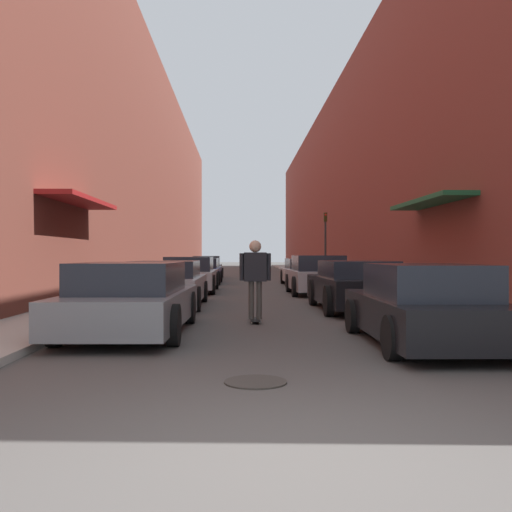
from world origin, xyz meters
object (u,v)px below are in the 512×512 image
Objects in this scene: parked_car_right_0 at (424,307)px; parked_car_right_2 at (317,276)px; parked_car_left_4 at (207,268)px; parked_car_left_3 at (202,271)px; parked_car_left_2 at (190,275)px; parked_car_right_1 at (356,286)px; parked_car_left_1 at (167,284)px; parked_car_right_3 at (305,272)px; manhole_cover at (256,382)px; parked_car_left_0 at (132,299)px; traffic_light at (325,238)px; skateboarder at (255,272)px.

parked_car_right_2 is (-0.13, 11.41, 0.06)m from parked_car_right_0.
parked_car_left_4 is 14.29m from parked_car_right_2.
parked_car_left_3 is at bearing 121.06° from parked_car_right_2.
parked_car_left_2 reaches higher than parked_car_right_1.
parked_car_left_4 is at bearing 89.90° from parked_car_left_1.
parked_car_left_3 is 5.23m from parked_car_right_3.
parked_car_left_1 is 1.01× the size of parked_car_right_1.
parked_car_left_4 is 19.95m from parked_car_right_1.
parked_car_left_1 is 6.67× the size of manhole_cover.
parked_car_left_0 is 5.02m from parked_car_right_0.
manhole_cover is at bearing -82.30° from parked_car_left_2.
parked_car_left_0 is at bearing -90.14° from parked_car_left_2.
manhole_cover is at bearing -84.57° from parked_car_left_3.
traffic_light is at bearing 79.46° from parked_car_right_2.
parked_car_right_0 is 17.18m from parked_car_right_3.
parked_car_left_2 is 9.18m from traffic_light.
parked_car_left_4 is 1.34× the size of traffic_light.
parked_car_left_3 is 14.40m from parked_car_right_1.
parked_car_right_3 is (4.91, 15.81, -0.01)m from parked_car_left_0.
skateboarder is at bearing -136.23° from parked_car_right_1.
parked_car_left_0 is at bearing -143.63° from skateboarder.
parked_car_right_0 is at bearing -54.15° from parked_car_left_1.
traffic_light is at bearing 46.97° from parked_car_left_2.
manhole_cover is (2.15, -27.44, -0.63)m from parked_car_left_4.
parked_car_left_4 is 1.12× the size of parked_car_right_2.
skateboarder is 2.46× the size of manhole_cover.
parked_car_right_0 is at bearing 43.21° from manhole_cover.
parked_car_right_1 is at bearing -56.45° from parked_car_left_2.
parked_car_right_3 is at bearing 41.50° from parked_car_left_2.
parked_car_left_4 is (0.03, 18.12, 0.03)m from parked_car_left_1.
parked_car_left_1 is 0.98× the size of parked_car_right_3.
parked_car_right_1 is at bearing -75.75° from parked_car_left_4.
parked_car_left_2 is 6.83× the size of manhole_cover.
parked_car_left_1 is at bearing -90.89° from parked_car_left_2.
parked_car_right_3 is 6.82× the size of manhole_cover.
parked_car_right_1 is 0.97× the size of parked_car_right_3.
parked_car_left_4 is 25.36m from parked_car_right_0.
parked_car_right_3 is at bearing -21.75° from parked_car_left_3.
skateboarder is at bearing -58.09° from parked_car_left_1.
parked_car_right_2 is at bearing 73.74° from skateboarder.
parked_car_left_2 reaches higher than parked_car_right_3.
parked_car_right_0 is 2.54× the size of skateboarder.
traffic_light is at bearing 85.96° from parked_car_right_0.
parked_car_left_3 is 16.24m from skateboarder.
parked_car_left_4 is at bearing 109.33° from parked_car_right_2.
parked_car_right_2 is (-0.18, 5.86, 0.04)m from parked_car_right_1.
parked_car_right_0 reaches higher than parked_car_right_3.
parked_car_left_4 reaches higher than parked_car_left_1.
traffic_light reaches higher than parked_car_right_3.
skateboarder reaches higher than parked_car_right_3.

